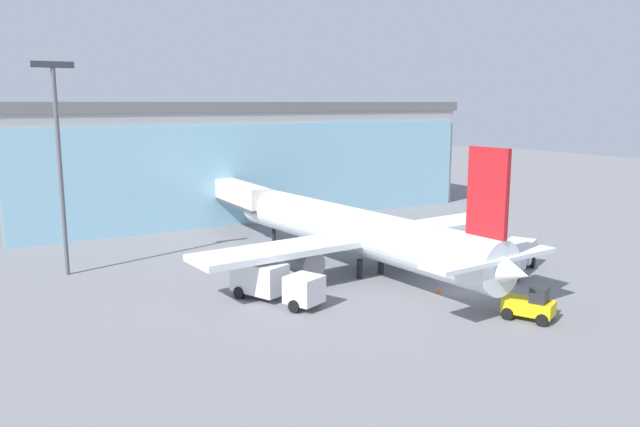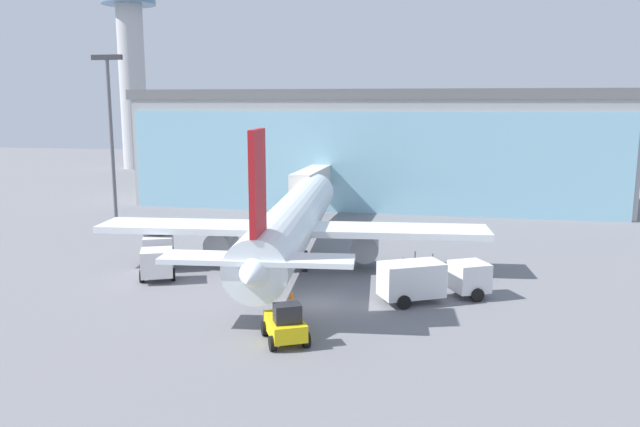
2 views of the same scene
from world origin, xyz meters
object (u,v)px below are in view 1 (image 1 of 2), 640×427
at_px(airplane, 356,231).
at_px(catering_truck, 273,281).
at_px(pushback_tug, 531,305).
at_px(apron_light_mast, 59,150).
at_px(safety_cone_wingtip, 465,252).
at_px(fuel_truck, 511,256).
at_px(safety_cone_nose, 438,290).
at_px(jet_bridge, 237,194).
at_px(baggage_cart, 453,254).

xyz_separation_m(airplane, catering_truck, (-9.73, -3.82, -1.99)).
bearing_deg(pushback_tug, apron_light_mast, 16.03).
distance_m(catering_truck, safety_cone_wingtip, 22.19).
bearing_deg(apron_light_mast, pushback_tug, -47.93).
bearing_deg(safety_cone_wingtip, apron_light_mast, 160.71).
distance_m(airplane, fuel_truck, 13.24).
bearing_deg(safety_cone_nose, pushback_tug, -79.26).
distance_m(pushback_tug, safety_cone_nose, 7.63).
relative_size(airplane, catering_truck, 4.67).
xyz_separation_m(jet_bridge, baggage_cart, (12.13, -21.59, -3.73)).
relative_size(airplane, fuel_truck, 4.72).
distance_m(apron_light_mast, pushback_tug, 37.99).
bearing_deg(safety_cone_nose, catering_truck, 157.81).
height_order(airplane, pushback_tug, airplane).
bearing_deg(catering_truck, airplane, 88.72).
bearing_deg(pushback_tug, safety_cone_wingtip, -55.93).
bearing_deg(fuel_truck, airplane, 119.04).
relative_size(jet_bridge, safety_cone_wingtip, 25.08).
height_order(catering_truck, safety_cone_nose, catering_truck).
xyz_separation_m(fuel_truck, safety_cone_nose, (-9.04, -1.21, -1.19)).
xyz_separation_m(jet_bridge, pushback_tug, (5.47, -36.27, -3.25)).
bearing_deg(airplane, jet_bridge, 1.54).
height_order(fuel_truck, pushback_tug, fuel_truck).
height_order(jet_bridge, safety_cone_wingtip, jet_bridge).
xyz_separation_m(fuel_truck, safety_cone_wingtip, (1.32, 6.88, -1.19)).
bearing_deg(baggage_cart, airplane, 103.60).
distance_m(airplane, pushback_tug, 16.50).
xyz_separation_m(apron_light_mast, pushback_tug, (24.66, -27.32, -9.45)).
distance_m(apron_light_mast, safety_cone_nose, 32.21).
bearing_deg(catering_truck, safety_cone_nose, 45.10).
relative_size(fuel_truck, safety_cone_wingtip, 13.64).
distance_m(jet_bridge, fuel_truck, 30.67).
distance_m(baggage_cart, safety_cone_nose, 10.82).
distance_m(catering_truck, fuel_truck, 20.87).
relative_size(jet_bridge, apron_light_mast, 0.79).
bearing_deg(jet_bridge, baggage_cart, -148.93).
height_order(airplane, fuel_truck, airplane).
relative_size(pushback_tug, safety_cone_nose, 6.68).
bearing_deg(baggage_cart, jet_bridge, 50.50).
height_order(airplane, baggage_cart, airplane).
bearing_deg(airplane, safety_cone_nose, -172.76).
distance_m(fuel_truck, pushback_tug, 11.56).
xyz_separation_m(baggage_cart, safety_cone_wingtip, (2.29, 0.88, -0.23)).
relative_size(apron_light_mast, catering_truck, 2.30).
xyz_separation_m(apron_light_mast, safety_cone_nose, (23.24, -19.85, -10.15)).
bearing_deg(jet_bridge, safety_cone_wingtip, -143.42).
xyz_separation_m(fuel_truck, baggage_cart, (-0.97, 6.00, -0.97)).
relative_size(airplane, pushback_tug, 9.64).
xyz_separation_m(apron_light_mast, fuel_truck, (32.28, -18.64, -8.96)).
relative_size(airplane, safety_cone_wingtip, 64.41).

